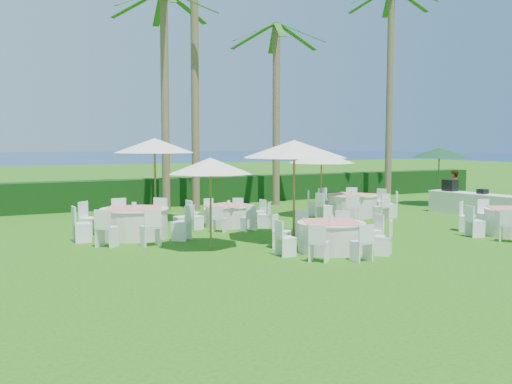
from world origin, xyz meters
TOP-DOWN VIEW (x-y plane):
  - ground at (0.00, 0.00)m, footprint 120.00×120.00m
  - hedge at (0.00, 12.00)m, footprint 34.00×1.00m
  - ocean at (0.00, 102.00)m, footprint 260.00×260.00m
  - banquet_table_b at (-0.44, 0.10)m, footprint 3.03×3.03m
  - banquet_table_d at (-4.27, 4.48)m, footprint 3.45×3.45m
  - banquet_table_e at (-0.89, 5.27)m, footprint 2.79×2.79m
  - banquet_table_f at (4.24, 5.37)m, footprint 3.32×3.32m
  - umbrella_a at (-3.03, 1.77)m, footprint 2.23×2.23m
  - umbrella_b at (-0.47, 1.86)m, footprint 2.96×2.96m
  - umbrella_c at (-2.67, 7.49)m, footprint 2.86×2.86m
  - umbrella_d at (3.17, 5.85)m, footprint 2.48×2.48m
  - umbrella_green at (9.92, 6.67)m, footprint 2.50×2.50m
  - buffet_table at (8.45, 3.47)m, footprint 1.14×3.73m
  - staff_person at (9.18, 5.13)m, footprint 0.68×0.53m
  - palm_b at (-1.36, 10.18)m, footprint 4.22×4.38m
  - palm_c at (-0.11, 10.11)m, footprint 4.40×4.12m
  - palm_d at (3.70, 10.16)m, footprint 4.40×4.16m
  - palm_e at (9.82, 9.87)m, footprint 4.40×4.02m

SIDE VIEW (x-z plane):
  - ground at x=0.00m, z-range 0.00..0.00m
  - ocean at x=0.00m, z-range 0.00..0.00m
  - banquet_table_e at x=-0.89m, z-range -0.06..0.80m
  - banquet_table_b at x=-0.44m, z-range -0.06..0.86m
  - banquet_table_f at x=4.24m, z-range -0.06..0.93m
  - buffet_table at x=8.45m, z-range -0.20..1.11m
  - banquet_table_d at x=-4.27m, z-range -0.06..0.97m
  - hedge at x=0.00m, z-range 0.00..1.20m
  - staff_person at x=9.18m, z-range 0.00..1.63m
  - umbrella_a at x=-3.03m, z-range 0.98..3.35m
  - umbrella_d at x=3.17m, z-range 1.00..3.41m
  - umbrella_green at x=9.92m, z-range 1.04..3.58m
  - umbrella_b at x=-0.47m, z-range 1.17..3.99m
  - umbrella_c at x=-2.67m, z-range 1.20..4.10m
  - palm_d at x=3.70m, z-range 0.44..8.37m
  - palm_b at x=-1.36m, z-range 0.45..9.16m
  - palm_e at x=9.82m, z-range 0.47..10.61m
  - palm_c at x=-0.11m, z-range 0.47..10.82m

